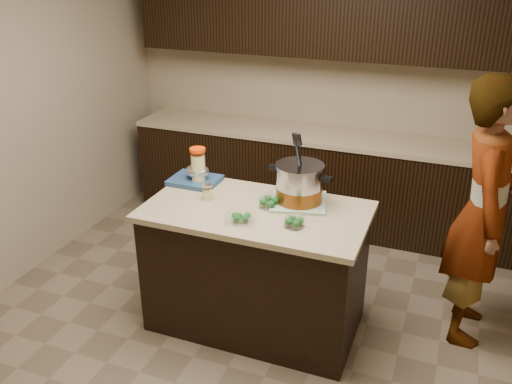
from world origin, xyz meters
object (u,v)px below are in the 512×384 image
Objects in this scene: lemonade_pitcher at (198,168)px; stock_pot at (299,185)px; island at (256,267)px; person at (484,213)px.

stock_pot is at bearing -3.11° from lemonade_pitcher.
island is 3.17× the size of stock_pot.
lemonade_pitcher is at bearing -173.05° from stock_pot.
stock_pot is (0.23, 0.18, 0.58)m from island.
stock_pot reaches higher than lemonade_pitcher.
stock_pot is 0.76m from lemonade_pitcher.
person is at bearing 7.15° from lemonade_pitcher.
person reaches higher than lemonade_pitcher.
lemonade_pitcher reaches higher than island.
stock_pot is at bearing 103.01° from person.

